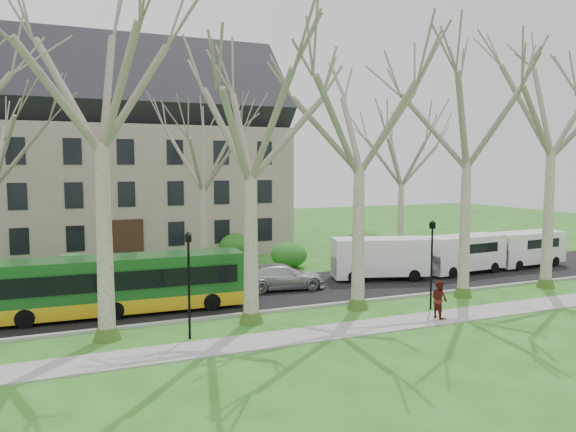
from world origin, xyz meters
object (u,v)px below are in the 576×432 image
Objects in this scene: sedan at (282,277)px; van_c at (527,249)px; bus_follow at (125,284)px; van_b at (463,254)px; van_a at (380,259)px; pedestrian_b at (439,299)px.

van_c is (18.36, -0.04, 0.48)m from sedan.
van_b is (21.47, 1.53, -0.18)m from bus_follow.
van_a is 8.92m from pedestrian_b.
van_a is (6.66, 0.23, 0.55)m from sedan.
van_a is at bearing -17.28° from pedestrian_b.
bus_follow is 2.01× the size of van_b.
pedestrian_b is at bearing -145.17° from sedan.
van_a is 3.35× the size of pedestrian_b.
van_c is at bearing -82.83° from sedan.
van_b is 5.69m from van_c.
van_a reaches higher than van_b.
sedan is at bearing -160.47° from van_a.
bus_follow reaches higher than van_a.
van_c is 16.29m from pedestrian_b.
van_a is 6.04m from van_b.
pedestrian_b is at bearing -87.33° from van_a.
van_c is at bearing 16.24° from van_a.
bus_follow is at bearing -178.96° from van_c.
van_b reaches higher than van_c.
van_c is 3.17× the size of pedestrian_b.
van_b is at bearing 6.10° from bus_follow.
bus_follow reaches higher than sedan.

